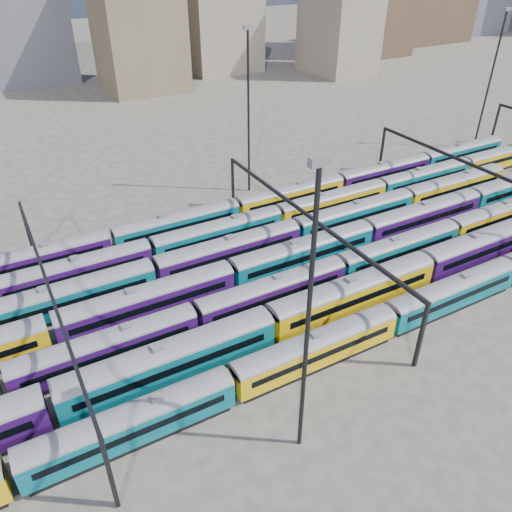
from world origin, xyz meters
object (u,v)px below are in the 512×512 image
rake_0 (389,316)px  rake_2 (340,267)px  mast_2 (309,315)px  rake_1 (353,291)px

rake_0 → rake_2: bearing=83.8°
rake_0 → mast_2: 20.79m
rake_0 → rake_2: 10.06m
rake_0 → rake_1: rake_1 is taller
rake_0 → rake_1: 5.09m
rake_1 → rake_0: bearing=-80.2°
rake_0 → rake_1: size_ratio=1.03×
rake_2 → rake_1: bearing=-111.4°
mast_2 → rake_1: bearing=38.8°
rake_2 → mast_2: 26.59m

